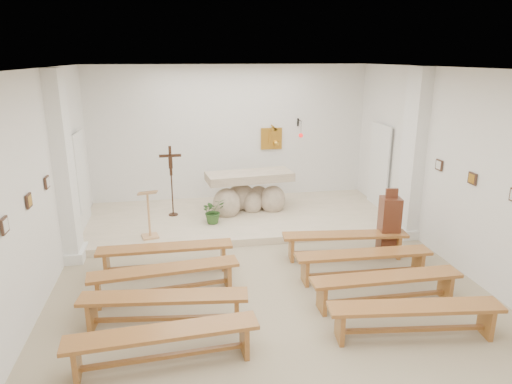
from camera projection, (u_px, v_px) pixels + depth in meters
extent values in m
cube|color=tan|center=(271.00, 295.00, 7.33)|extent=(7.00, 10.00, 0.00)
cube|color=silver|center=(23.00, 203.00, 6.24)|extent=(0.02, 10.00, 3.50)
cube|color=silver|center=(481.00, 180.00, 7.42)|extent=(0.02, 10.00, 3.50)
cube|color=silver|center=(231.00, 136.00, 11.53)|extent=(7.00, 0.02, 3.50)
cube|color=silver|center=(273.00, 70.00, 6.33)|extent=(7.00, 10.00, 0.02)
cube|color=beige|center=(240.00, 218.00, 10.61)|extent=(6.98, 3.00, 0.15)
cube|color=white|center=(64.00, 169.00, 8.14)|extent=(0.26, 0.55, 3.50)
cube|color=white|center=(413.00, 155.00, 9.28)|extent=(0.26, 0.55, 3.50)
cube|color=gold|center=(271.00, 139.00, 11.71)|extent=(0.55, 0.04, 0.55)
cube|color=black|center=(298.00, 122.00, 11.73)|extent=(0.04, 0.02, 0.20)
cylinder|color=black|center=(300.00, 120.00, 11.56)|extent=(0.02, 0.30, 0.02)
cylinder|color=black|center=(301.00, 128.00, 11.47)|extent=(0.01, 0.01, 0.34)
sphere|color=red|center=(301.00, 135.00, 11.53)|extent=(0.11, 0.11, 0.11)
cube|color=#3C251A|center=(4.00, 225.00, 5.49)|extent=(0.03, 0.20, 0.20)
cube|color=#3C251A|center=(29.00, 201.00, 6.44)|extent=(0.03, 0.20, 0.20)
cube|color=#3C251A|center=(47.00, 182.00, 7.38)|extent=(0.03, 0.20, 0.20)
cube|color=#3C251A|center=(472.00, 178.00, 7.61)|extent=(0.03, 0.20, 0.20)
cube|color=#3C251A|center=(439.00, 165.00, 8.56)|extent=(0.03, 0.20, 0.20)
cube|color=silver|center=(77.00, 232.00, 9.21)|extent=(0.10, 0.85, 0.52)
cube|color=silver|center=(394.00, 212.00, 10.38)|extent=(0.10, 0.85, 0.52)
ellipsoid|color=#C4AF96|center=(227.00, 204.00, 10.48)|extent=(0.65, 0.55, 0.73)
ellipsoid|color=#C4AF96|center=(273.00, 200.00, 10.82)|extent=(0.60, 0.51, 0.69)
ellipsoid|color=#C4AF96|center=(241.00, 197.00, 10.92)|extent=(0.69, 0.59, 0.65)
ellipsoid|color=#C4AF96|center=(258.00, 198.00, 11.02)|extent=(0.56, 0.48, 0.60)
ellipsoid|color=#C4AF96|center=(252.00, 203.00, 10.77)|extent=(0.47, 0.40, 0.56)
cube|color=#C4AF96|center=(249.00, 176.00, 10.63)|extent=(2.07, 0.99, 0.19)
cube|color=tan|center=(150.00, 236.00, 9.26)|extent=(0.37, 0.37, 0.04)
cylinder|color=tan|center=(149.00, 216.00, 9.14)|extent=(0.04, 0.04, 0.90)
cube|color=tan|center=(147.00, 193.00, 8.99)|extent=(0.43, 0.34, 0.15)
cube|color=silver|center=(147.00, 191.00, 8.94)|extent=(0.36, 0.28, 0.11)
cylinder|color=black|center=(173.00, 214.00, 10.56)|extent=(0.21, 0.21, 0.03)
cylinder|color=black|center=(172.00, 195.00, 10.42)|extent=(0.03, 0.03, 0.98)
cube|color=black|center=(170.00, 161.00, 10.19)|extent=(0.06, 0.05, 0.67)
cube|color=black|center=(170.00, 156.00, 10.16)|extent=(0.49, 0.05, 0.06)
cube|color=black|center=(170.00, 162.00, 10.18)|extent=(0.09, 0.04, 0.28)
imported|color=#2D5522|center=(213.00, 211.00, 9.98)|extent=(0.64, 0.60, 0.56)
cube|color=#552918|center=(389.00, 226.00, 8.67)|extent=(0.40, 0.40, 1.15)
cube|color=#552918|center=(392.00, 193.00, 8.48)|extent=(0.23, 0.08, 0.19)
cube|color=#A26C2F|center=(165.00, 248.00, 7.97)|extent=(2.34, 0.39, 0.05)
cube|color=#A26C2F|center=(107.00, 265.00, 7.88)|extent=(0.07, 0.34, 0.45)
cube|color=#A26C2F|center=(223.00, 256.00, 8.21)|extent=(0.07, 0.34, 0.45)
cube|color=#A26C2F|center=(166.00, 265.00, 8.07)|extent=(1.97, 0.08, 0.05)
cube|color=#A26C2F|center=(345.00, 235.00, 8.53)|extent=(2.37, 0.63, 0.05)
cube|color=#A26C2F|center=(291.00, 248.00, 8.54)|extent=(0.10, 0.35, 0.45)
cube|color=#A26C2F|center=(397.00, 246.00, 8.67)|extent=(0.10, 0.35, 0.45)
cube|color=#A26C2F|center=(344.00, 252.00, 8.63)|extent=(1.96, 0.28, 0.05)
cube|color=#A26C2F|center=(165.00, 269.00, 7.15)|extent=(2.36, 0.61, 0.05)
cube|color=#A26C2F|center=(99.00, 292.00, 6.96)|extent=(0.10, 0.34, 0.45)
cube|color=#A26C2F|center=(228.00, 275.00, 7.49)|extent=(0.10, 0.34, 0.45)
cube|color=#A26C2F|center=(166.00, 289.00, 7.25)|extent=(1.96, 0.27, 0.05)
cube|color=#A26C2F|center=(364.00, 254.00, 7.72)|extent=(2.35, 0.45, 0.05)
cube|color=#A26C2F|center=(305.00, 271.00, 7.64)|extent=(0.07, 0.34, 0.45)
cube|color=#A26C2F|center=(418.00, 263.00, 7.93)|extent=(0.07, 0.34, 0.45)
cube|color=#A26C2F|center=(362.00, 272.00, 7.81)|extent=(1.97, 0.13, 0.05)
cube|color=#A26C2F|center=(164.00, 297.00, 6.34)|extent=(2.37, 0.65, 0.05)
cube|color=#A26C2F|center=(92.00, 315.00, 6.35)|extent=(0.10, 0.35, 0.45)
cube|color=#A26C2F|center=(237.00, 310.00, 6.46)|extent=(0.10, 0.35, 0.45)
cube|color=#A26C2F|center=(165.00, 318.00, 6.43)|extent=(1.96, 0.30, 0.05)
cube|color=#A26C2F|center=(386.00, 277.00, 6.90)|extent=(2.34, 0.37, 0.05)
cube|color=#A26C2F|center=(322.00, 298.00, 6.80)|extent=(0.06, 0.34, 0.45)
cube|color=#A26C2F|center=(445.00, 286.00, 7.14)|extent=(0.06, 0.34, 0.45)
cube|color=#A26C2F|center=(385.00, 297.00, 6.99)|extent=(1.97, 0.06, 0.05)
cube|color=#A26C2F|center=(163.00, 333.00, 5.52)|extent=(2.36, 0.52, 0.05)
cube|color=#A26C2F|center=(77.00, 363.00, 5.36)|extent=(0.09, 0.34, 0.45)
cube|color=#A26C2F|center=(244.00, 338.00, 5.82)|extent=(0.09, 0.34, 0.45)
cube|color=#A26C2F|center=(164.00, 357.00, 5.61)|extent=(1.97, 0.19, 0.05)
cube|color=#A26C2F|center=(415.00, 307.00, 6.08)|extent=(2.37, 0.65, 0.05)
cube|color=#A26C2F|center=(340.00, 326.00, 6.09)|extent=(0.10, 0.35, 0.45)
cube|color=#A26C2F|center=(486.00, 321.00, 6.20)|extent=(0.10, 0.35, 0.45)
cube|color=#A26C2F|center=(413.00, 329.00, 6.18)|extent=(1.96, 0.30, 0.05)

